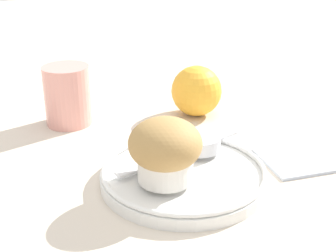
% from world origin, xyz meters
% --- Properties ---
extents(ground_plane, '(3.00, 3.00, 0.00)m').
position_xyz_m(ground_plane, '(0.00, 0.00, 0.00)').
color(ground_plane, beige).
extents(plate, '(0.20, 0.20, 0.02)m').
position_xyz_m(plate, '(0.01, -0.03, 0.01)').
color(plate, white).
rests_on(plate, ground_plane).
extents(muffin, '(0.08, 0.08, 0.07)m').
position_xyz_m(muffin, '(-0.02, -0.05, 0.06)').
color(muffin, silver).
rests_on(muffin, plate).
extents(cream_ramekin, '(0.06, 0.06, 0.02)m').
position_xyz_m(cream_ramekin, '(0.04, 0.02, 0.03)').
color(cream_ramekin, silver).
rests_on(cream_ramekin, plate).
extents(berry_pair, '(0.03, 0.02, 0.02)m').
position_xyz_m(berry_pair, '(0.02, 0.01, 0.03)').
color(berry_pair, maroon).
rests_on(berry_pair, plate).
extents(butter_knife, '(0.18, 0.09, 0.00)m').
position_xyz_m(butter_knife, '(0.02, 0.01, 0.02)').
color(butter_knife, silver).
rests_on(butter_knife, plate).
extents(orange_fruit, '(0.08, 0.08, 0.08)m').
position_xyz_m(orange_fruit, '(0.10, 0.17, 0.04)').
color(orange_fruit, '#F4A82D').
rests_on(orange_fruit, ground_plane).
extents(juice_glass, '(0.07, 0.07, 0.09)m').
position_xyz_m(juice_glass, '(-0.10, 0.19, 0.04)').
color(juice_glass, '#E5998C').
rests_on(juice_glass, ground_plane).
extents(folded_napkin, '(0.15, 0.09, 0.01)m').
position_xyz_m(folded_napkin, '(0.20, -0.02, 0.00)').
color(folded_napkin, '#B2BCCC').
rests_on(folded_napkin, ground_plane).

